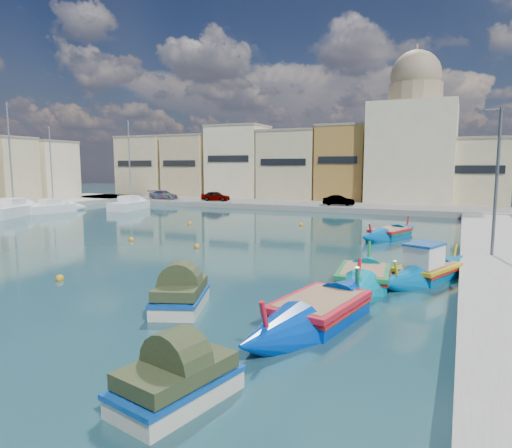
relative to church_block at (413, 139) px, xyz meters
The scene contains 16 objects.
ground 42.08m from the church_block, 104.04° to the right, with size 160.00×160.00×0.00m, color #133639.
north_quay 15.16m from the church_block, 141.34° to the right, with size 80.00×8.00×0.60m, color gray.
north_townhouses 4.81m from the church_block, 169.17° to the right, with size 83.20×7.87×10.19m.
church_block is the anchor object (origin of this frame).
quay_street_lamp 35.04m from the church_block, 77.65° to the right, with size 1.18×0.16×8.00m.
parked_cars 25.05m from the church_block, 156.68° to the right, with size 27.93×1.96×1.24m.
luzzu_turquoise_cabin 39.75m from the church_block, 83.10° to the right, with size 4.62×8.20×2.61m.
luzzu_cyan_mid 28.36m from the church_block, 87.10° to the right, with size 4.31×7.94×2.30m.
luzzu_blue_south 46.85m from the church_block, 87.75° to the right, with size 3.75×9.51×2.68m.
luzzu_cyan_south 41.90m from the church_block, 86.84° to the right, with size 2.93×8.31×2.53m.
tender_near 47.75m from the church_block, 93.76° to the right, with size 2.59×3.40×1.49m.
tender_far 53.12m from the church_block, 89.44° to the right, with size 2.15×3.15×1.42m.
yacht_north 34.83m from the church_block, 150.20° to the right, with size 3.85×8.57×11.05m.
yacht_midnorth 42.35m from the church_block, 146.26° to the right, with size 3.23×7.31×10.02m.
yacht_mid 45.84m from the church_block, 143.39° to the right, with size 5.95×10.01×12.27m.
mooring_buoys 35.98m from the church_block, 104.32° to the right, with size 20.19×22.67×0.36m.
Camera 1 is at (15.94, -20.34, 5.13)m, focal length 32.00 mm.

